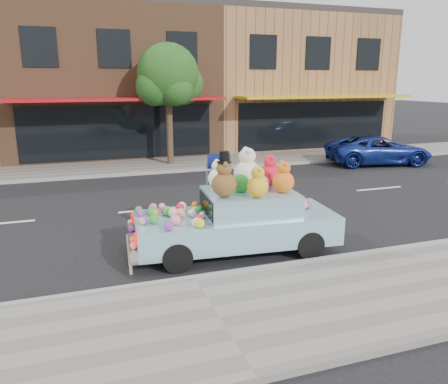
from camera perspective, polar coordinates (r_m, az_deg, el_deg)
name	(u,v)px	position (r m, az deg, el deg)	size (l,w,h in m)	color
ground	(150,210)	(12.90, -9.66, -2.31)	(120.00, 120.00, 0.00)	black
near_sidewalk	(219,320)	(7.02, -0.60, -16.40)	(60.00, 3.00, 0.12)	gray
far_sidewalk	(125,167)	(19.17, -12.85, 3.16)	(60.00, 3.00, 0.12)	gray
near_kerb	(194,279)	(8.29, -3.91, -11.32)	(60.00, 0.12, 0.13)	gray
far_kerb	(129,174)	(17.70, -12.32, 2.30)	(60.00, 0.12, 0.13)	gray
storefront_mid	(109,81)	(24.28, -14.79, 13.84)	(10.00, 9.80, 7.30)	brown
storefront_right	(282,81)	(26.96, 7.58, 14.17)	(10.00, 9.80, 7.30)	#996540
street_tree	(168,80)	(19.19, -7.27, 14.33)	(3.00, 2.70, 5.22)	#38281C
car_blue	(379,150)	(20.88, 19.54, 5.19)	(2.12, 4.59, 1.28)	navy
art_car	(238,216)	(9.48, 1.78, -3.10)	(4.61, 2.10, 2.29)	black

